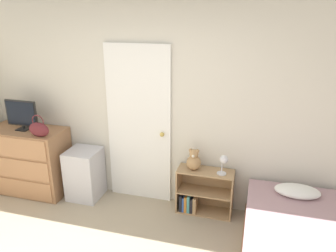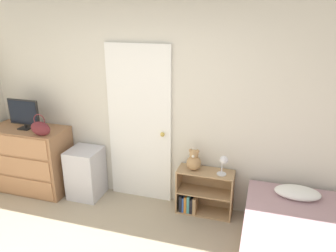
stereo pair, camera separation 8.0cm
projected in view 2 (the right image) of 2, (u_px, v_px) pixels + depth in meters
name	position (u px, v px, depth m)	size (l,w,h in m)	color
wall_back	(157.00, 107.00, 4.06)	(10.00, 0.06, 2.55)	beige
door_closed	(140.00, 125.00, 4.16)	(0.84, 0.09, 2.04)	white
dresser	(32.00, 159.00, 4.53)	(1.04, 0.52, 0.91)	#996B47
tv	(24.00, 114.00, 4.31)	(0.45, 0.16, 0.40)	black
handbag	(40.00, 128.00, 4.09)	(0.28, 0.10, 0.29)	#591E23
storage_bin	(86.00, 173.00, 4.40)	(0.41, 0.42, 0.68)	silver
bookshelf	(200.00, 194.00, 4.07)	(0.69, 0.27, 0.58)	tan
teddy_bear	(194.00, 161.00, 3.94)	(0.18, 0.18, 0.27)	tan
desk_lamp	(224.00, 162.00, 3.79)	(0.13, 0.12, 0.25)	silver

